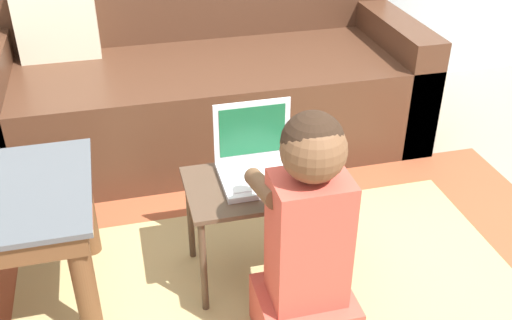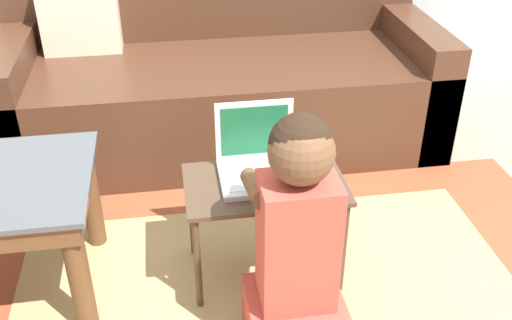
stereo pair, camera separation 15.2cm
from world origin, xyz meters
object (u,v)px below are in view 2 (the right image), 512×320
object	(u,v)px
laptop	(258,166)
person_seated	(297,247)
computer_mouse	(321,176)
laptop_desk	(265,196)
couch	(219,77)

from	to	relation	value
laptop	person_seated	bearing A→B (deg)	-82.34
computer_mouse	laptop_desk	bearing A→B (deg)	175.72
couch	person_seated	bearing A→B (deg)	-86.89
laptop	computer_mouse	xyz separation A→B (m)	(0.20, -0.06, -0.02)
computer_mouse	couch	bearing A→B (deg)	101.89
couch	laptop	xyz separation A→B (m)	(0.03, -1.04, 0.12)
couch	computer_mouse	world-z (taller)	couch
laptop_desk	laptop	bearing A→B (deg)	108.38
laptop	couch	bearing A→B (deg)	91.43
computer_mouse	person_seated	bearing A→B (deg)	-115.65
laptop	laptop_desk	bearing A→B (deg)	-71.62
laptop	person_seated	size ratio (longest dim) A/B	0.33
couch	computer_mouse	xyz separation A→B (m)	(0.23, -1.10, 0.10)
laptop	computer_mouse	bearing A→B (deg)	-16.24
couch	person_seated	world-z (taller)	couch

